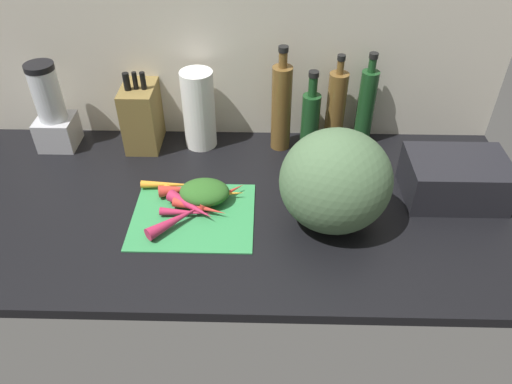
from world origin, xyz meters
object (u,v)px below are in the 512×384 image
object	(u,v)px
carrot_4	(217,194)
carrot_6	(180,199)
paper_towel_roll	(199,110)
carrot_8	(222,196)
knife_block	(142,115)
carrot_0	(175,220)
carrot_5	(181,190)
carrot_7	(171,185)
blender_appliance	(52,112)
winter_squash	(335,182)
cutting_board	(193,215)
bottle_1	(310,119)
carrot_3	(185,212)
dish_rack	(455,179)
carrot_1	(191,206)
bottle_3	(366,106)
bottle_0	(281,107)
carrot_2	(200,207)
bottle_2	(336,108)

from	to	relation	value
carrot_4	carrot_6	distance (cm)	10.57
paper_towel_roll	carrot_8	bearing A→B (deg)	-72.98
carrot_6	knife_block	distance (cm)	36.64
knife_block	carrot_0	bearing A→B (deg)	-68.56
carrot_5	paper_towel_roll	xyz separation A→B (cm)	(2.89, 27.94, 10.43)
carrot_7	blender_appliance	distance (cm)	47.97
carrot_7	winter_squash	distance (cm)	49.30
blender_appliance	cutting_board	bearing A→B (deg)	-35.71
carrot_6	paper_towel_roll	bearing A→B (deg)	85.64
carrot_0	carrot_4	size ratio (longest dim) A/B	1.11
paper_towel_roll	bottle_1	size ratio (longest dim) A/B	0.96
carrot_3	carrot_7	size ratio (longest dim) A/B	0.81
carrot_0	dish_rack	size ratio (longest dim) A/B	0.61
bottle_1	dish_rack	distance (cm)	47.11
carrot_3	carrot_6	size ratio (longest dim) A/B	1.03
carrot_7	bottle_1	world-z (taller)	bottle_1
carrot_1	carrot_4	distance (cm)	9.03
carrot_3	bottle_3	world-z (taller)	bottle_3
carrot_7	bottle_0	xyz separation A→B (cm)	(32.60, 24.22, 12.83)
carrot_8	dish_rack	distance (cm)	66.72
carrot_3	bottle_0	xyz separation A→B (cm)	(26.62, 36.43, 12.82)
carrot_1	carrot_2	bearing A→B (deg)	-5.09
carrot_1	cutting_board	bearing A→B (deg)	-63.04
carrot_7	bottle_0	world-z (taller)	bottle_0
carrot_4	bottle_0	distance (cm)	36.28
carrot_4	bottle_2	distance (cm)	48.84
bottle_3	carrot_7	bearing A→B (deg)	-155.20
carrot_5	blender_appliance	world-z (taller)	blender_appliance
winter_squash	carrot_1	bearing A→B (deg)	175.77
carrot_1	carrot_3	world-z (taller)	carrot_1
carrot_0	carrot_7	distance (cm)	16.59
paper_towel_roll	carrot_0	bearing A→B (deg)	-93.43
cutting_board	dish_rack	size ratio (longest dim) A/B	1.21
blender_appliance	bottle_1	distance (cm)	82.60
carrot_0	winter_squash	world-z (taller)	winter_squash
carrot_7	cutting_board	bearing A→B (deg)	-55.70
carrot_7	bottle_3	distance (cm)	66.94
carrot_4	bottle_2	world-z (taller)	bottle_2
knife_block	bottle_2	distance (cm)	62.52
knife_block	bottle_0	world-z (taller)	bottle_0
carrot_2	carrot_3	bearing A→B (deg)	-155.54
blender_appliance	carrot_6	bearing A→B (deg)	-34.12
blender_appliance	dish_rack	size ratio (longest dim) A/B	1.03
carrot_2	dish_rack	xyz separation A→B (cm)	(72.19, 9.68, 3.97)
carrot_4	carrot_7	distance (cm)	14.82
carrot_3	dish_rack	size ratio (longest dim) A/B	0.51
carrot_3	paper_towel_roll	size ratio (longest dim) A/B	0.54
carrot_2	winter_squash	bearing A→B (deg)	-4.17
carrot_2	carrot_8	bearing A→B (deg)	41.82
bottle_3	dish_rack	size ratio (longest dim) A/B	1.12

